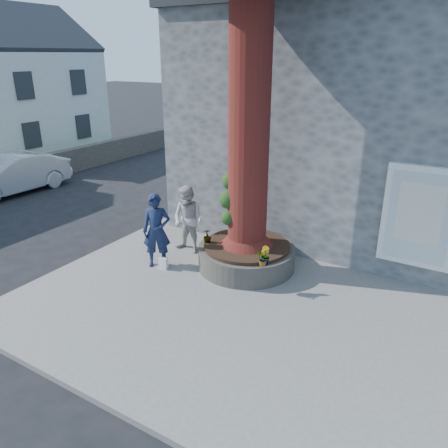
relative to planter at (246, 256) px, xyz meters
The scene contains 14 objects.
ground 2.19m from the planter, 111.80° to the right, with size 120.00×120.00×0.00m, color black.
pavement 1.27m from the planter, 55.01° to the right, with size 9.00×8.00×0.12m, color slate.
yellow_line 4.00m from the planter, 165.44° to the right, with size 0.10×30.00×0.01m, color yellow.
stone_shop 6.12m from the planter, 71.86° to the left, with size 10.30×8.30×6.30m.
planter is the anchor object (origin of this frame).
cottage_far 18.62m from the planter, 160.88° to the left, with size 7.30×7.40×8.75m.
man 2.22m from the planter, 150.90° to the right, with size 0.66×0.43×1.81m, color #161F3D.
woman 1.80m from the planter, behind, with size 0.85×0.66×1.74m, color #BBB8B3.
shopping_bag 1.99m from the planter, 145.74° to the right, with size 0.20×0.12×0.28m, color white.
car_silver 10.63m from the planter, behind, with size 1.52×4.36×1.44m, color #ABAEB3.
plant_a 1.24m from the planter, 137.76° to the left, with size 0.18×0.12×0.33m, color gray.
plant_b 1.26m from the planter, 42.49° to the right, with size 0.23×0.22×0.42m, color gray.
plant_c 1.05m from the planter, 154.45° to the right, with size 0.19×0.19×0.33m, color gray.
plant_d 1.29m from the planter, 45.00° to the right, with size 0.28×0.25×0.31m, color gray.
Camera 1 is at (5.23, -6.37, 4.91)m, focal length 35.00 mm.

